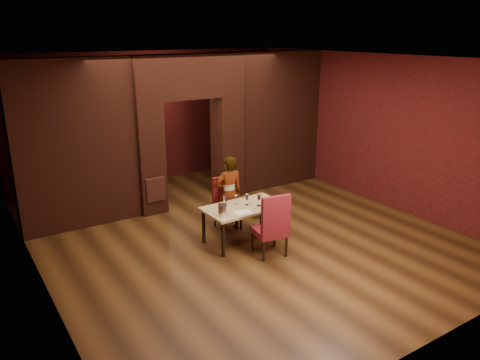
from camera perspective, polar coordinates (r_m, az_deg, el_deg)
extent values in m
plane|color=#4B2D12|center=(8.90, 0.04, -6.45)|extent=(8.00, 8.00, 0.00)
cube|color=silver|center=(8.12, 0.04, 14.60)|extent=(7.00, 8.00, 0.04)
cube|color=maroon|center=(11.85, -10.68, 7.51)|extent=(7.00, 0.04, 3.20)
cube|color=maroon|center=(5.63, 23.00, -5.10)|extent=(7.00, 0.04, 3.20)
cube|color=maroon|center=(7.16, -24.14, -0.48)|extent=(0.04, 8.00, 3.20)
cube|color=maroon|center=(10.64, 16.12, 5.97)|extent=(0.04, 8.00, 3.20)
cube|color=maroon|center=(9.78, -11.10, 2.63)|extent=(0.55, 0.55, 2.30)
cube|color=maroon|center=(10.61, -1.57, 4.14)|extent=(0.55, 0.55, 2.30)
cube|color=maroon|center=(9.89, -6.46, 12.44)|extent=(2.45, 0.55, 0.90)
cube|color=maroon|center=(9.26, -19.37, 3.97)|extent=(2.28, 0.35, 3.20)
cube|color=maroon|center=(11.30, 4.57, 7.27)|extent=(2.28, 0.35, 3.20)
cube|color=#9F432E|center=(9.69, -10.23, -1.17)|extent=(0.40, 0.03, 0.50)
cube|color=black|center=(11.76, -12.22, 4.59)|extent=(0.90, 0.08, 2.10)
cube|color=black|center=(11.72, -12.14, 4.56)|extent=(1.02, 0.04, 2.22)
cube|color=tan|center=(8.45, 0.46, -5.33)|extent=(1.44, 0.83, 0.67)
cube|color=maroon|center=(8.93, -1.52, -2.93)|extent=(0.49, 0.49, 0.99)
cube|color=maroon|center=(7.90, 3.63, -5.32)|extent=(0.58, 0.58, 1.12)
imported|color=white|center=(8.80, -1.35, -1.64)|extent=(0.57, 0.41, 1.45)
cube|color=white|center=(8.06, 0.40, -3.92)|extent=(0.30, 0.24, 0.00)
cylinder|color=#B0B1B8|center=(7.89, -2.13, -3.65)|extent=(0.16, 0.16, 0.20)
cylinder|color=white|center=(8.16, -1.80, -2.67)|extent=(0.06, 0.06, 0.26)
imported|color=#285F23|center=(9.58, 1.86, -3.25)|extent=(0.51, 0.50, 0.43)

